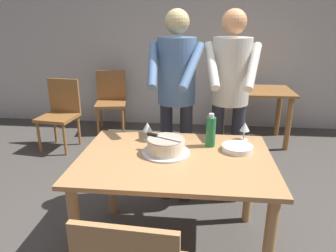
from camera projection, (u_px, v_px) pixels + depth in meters
ground_plane at (174, 247)px, 2.35m from camera, size 14.00×14.00×0.00m
back_wall at (191, 39)px, 4.70m from camera, size 10.00×0.12×2.70m
main_dining_table at (175, 172)px, 2.15m from camera, size 1.32×0.93×0.75m
cake_on_platter at (166, 146)px, 2.15m from camera, size 0.34×0.34×0.11m
cake_knife at (157, 136)px, 2.16m from camera, size 0.25×0.14×0.02m
plate_stack at (237, 148)px, 2.20m from camera, size 0.22×0.22×0.04m
wine_glass_near at (245, 127)px, 2.37m from camera, size 0.08×0.08×0.14m
wine_glass_far at (147, 127)px, 2.37m from camera, size 0.08×0.08×0.14m
water_bottle at (211, 131)px, 2.25m from camera, size 0.07×0.07×0.25m
person_cutting_cake at (176, 89)px, 2.64m from camera, size 0.46×0.57×1.72m
person_standing_beside at (230, 89)px, 2.62m from camera, size 0.47×0.56×1.72m
background_table at (253, 101)px, 4.21m from camera, size 1.00×0.70×0.74m
background_chair_0 at (60, 111)px, 4.06m from camera, size 0.49×0.49×0.90m
background_chair_1 at (111, 99)px, 4.70m from camera, size 0.51×0.51×0.90m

